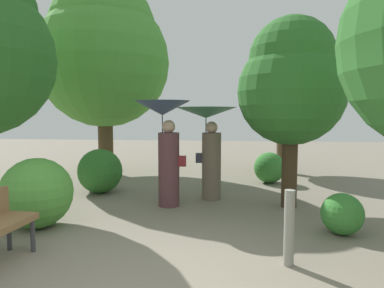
{
  "coord_description": "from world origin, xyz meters",
  "views": [
    {
      "loc": [
        0.77,
        -2.95,
        1.76
      ],
      "look_at": [
        0.0,
        4.0,
        1.16
      ],
      "focal_mm": 32.19,
      "sensor_mm": 36.0,
      "label": 1
    }
  ],
  "objects_px": {
    "path_marker_post": "(289,228)",
    "tree_mid_left": "(104,52)",
    "tree_mid_right": "(292,82)",
    "person_left": "(165,135)",
    "person_right": "(208,133)",
    "tree_far_back": "(284,84)"
  },
  "relations": [
    {
      "from": "path_marker_post",
      "to": "person_left",
      "type": "bearing_deg",
      "value": 127.95
    },
    {
      "from": "person_right",
      "to": "tree_mid_left",
      "type": "height_order",
      "value": "tree_mid_left"
    },
    {
      "from": "person_left",
      "to": "tree_mid_right",
      "type": "height_order",
      "value": "tree_mid_right"
    },
    {
      "from": "tree_mid_right",
      "to": "person_right",
      "type": "bearing_deg",
      "value": 163.28
    },
    {
      "from": "person_right",
      "to": "tree_far_back",
      "type": "distance_m",
      "value": 4.23
    },
    {
      "from": "person_right",
      "to": "tree_mid_left",
      "type": "xyz_separation_m",
      "value": [
        -3.23,
        2.78,
        2.2
      ]
    },
    {
      "from": "person_right",
      "to": "tree_mid_right",
      "type": "height_order",
      "value": "tree_mid_right"
    },
    {
      "from": "person_left",
      "to": "path_marker_post",
      "type": "bearing_deg",
      "value": -138.41
    },
    {
      "from": "tree_mid_left",
      "to": "path_marker_post",
      "type": "xyz_separation_m",
      "value": [
        4.37,
        -5.87,
        -3.13
      ]
    },
    {
      "from": "person_right",
      "to": "tree_mid_right",
      "type": "relative_size",
      "value": 0.54
    },
    {
      "from": "person_right",
      "to": "path_marker_post",
      "type": "relative_size",
      "value": 2.13
    },
    {
      "from": "person_left",
      "to": "path_marker_post",
      "type": "height_order",
      "value": "person_left"
    },
    {
      "from": "path_marker_post",
      "to": "tree_mid_left",
      "type": "bearing_deg",
      "value": 126.65
    },
    {
      "from": "tree_mid_left",
      "to": "tree_far_back",
      "type": "height_order",
      "value": "tree_mid_left"
    },
    {
      "from": "person_left",
      "to": "tree_mid_left",
      "type": "distance_m",
      "value": 4.74
    },
    {
      "from": "tree_mid_right",
      "to": "path_marker_post",
      "type": "height_order",
      "value": "tree_mid_right"
    },
    {
      "from": "person_left",
      "to": "path_marker_post",
      "type": "xyz_separation_m",
      "value": [
        1.92,
        -2.46,
        -0.93
      ]
    },
    {
      "from": "person_right",
      "to": "path_marker_post",
      "type": "bearing_deg",
      "value": -156.1
    },
    {
      "from": "tree_mid_left",
      "to": "tree_far_back",
      "type": "bearing_deg",
      "value": 7.67
    },
    {
      "from": "tree_mid_right",
      "to": "path_marker_post",
      "type": "distance_m",
      "value": 3.27
    },
    {
      "from": "tree_mid_left",
      "to": "tree_far_back",
      "type": "xyz_separation_m",
      "value": [
        5.25,
        0.71,
        -0.91
      ]
    },
    {
      "from": "tree_far_back",
      "to": "path_marker_post",
      "type": "bearing_deg",
      "value": -97.6
    }
  ]
}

